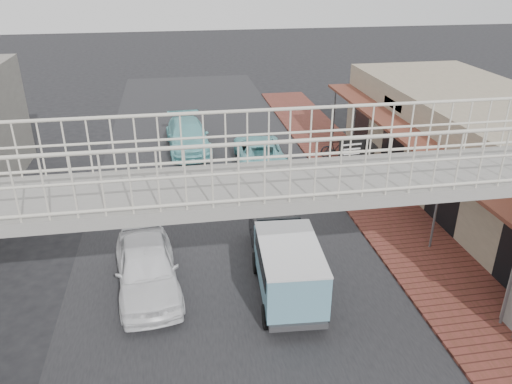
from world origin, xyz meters
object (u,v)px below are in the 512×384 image
object	(u,v)px
angkot_curb	(259,151)
angkot_van	(288,263)
white_hatchback	(147,267)
angkot_far	(188,136)
dark_sedan	(278,247)
motorcycle_near	(347,190)
motorcycle_far	(336,148)
arrow_sign	(369,149)

from	to	relation	value
angkot_curb	angkot_van	world-z (taller)	angkot_van
white_hatchback	angkot_far	xyz separation A→B (m)	(1.74, 12.04, -0.02)
dark_sedan	angkot_far	distance (m)	11.65
angkot_curb	motorcycle_near	bearing A→B (deg)	123.69
angkot_curb	motorcycle_far	bearing A→B (deg)	-176.58
white_hatchback	motorcycle_far	bearing A→B (deg)	40.62
dark_sedan	motorcycle_far	size ratio (longest dim) A/B	2.51
arrow_sign	motorcycle_far	bearing A→B (deg)	80.76
dark_sedan	angkot_van	world-z (taller)	angkot_van
white_hatchback	arrow_sign	world-z (taller)	arrow_sign
angkot_curb	motorcycle_far	world-z (taller)	angkot_curb
motorcycle_far	arrow_sign	distance (m)	5.49
angkot_far	dark_sedan	bearing A→B (deg)	-81.37
dark_sedan	arrow_sign	size ratio (longest dim) A/B	1.41
angkot_van	motorcycle_far	distance (m)	11.63
motorcycle_far	arrow_sign	size ratio (longest dim) A/B	0.56
angkot_far	arrow_sign	bearing A→B (deg)	-52.39
motorcycle_near	arrow_sign	world-z (taller)	arrow_sign
angkot_van	motorcycle_near	world-z (taller)	angkot_van
white_hatchback	angkot_far	size ratio (longest dim) A/B	0.88
white_hatchback	angkot_curb	bearing A→B (deg)	55.71
white_hatchback	motorcycle_near	xyz separation A→B (m)	(7.84, 4.70, -0.24)
motorcycle_near	dark_sedan	bearing A→B (deg)	124.43
dark_sedan	angkot_curb	size ratio (longest dim) A/B	0.84
angkot_curb	angkot_far	xyz separation A→B (m)	(-3.30, 2.65, 0.06)
arrow_sign	angkot_van	bearing A→B (deg)	-133.49
white_hatchback	motorcycle_near	world-z (taller)	white_hatchback
dark_sedan	motorcycle_far	distance (m)	10.00
angkot_curb	white_hatchback	bearing A→B (deg)	64.65
angkot_curb	angkot_far	world-z (taller)	angkot_far
white_hatchback	angkot_van	distance (m)	4.21
angkot_curb	motorcycle_far	xyz separation A→B (m)	(3.85, 0.04, -0.08)
motorcycle_far	arrow_sign	bearing A→B (deg)	171.41
angkot_far	arrow_sign	world-z (taller)	arrow_sign
angkot_curb	motorcycle_far	size ratio (longest dim) A/B	2.99
dark_sedan	arrow_sign	bearing A→B (deg)	41.21
angkot_curb	arrow_sign	size ratio (longest dim) A/B	1.68
motorcycle_near	motorcycle_far	bearing A→B (deg)	-25.56
dark_sedan	motorcycle_near	size ratio (longest dim) A/B	2.60
angkot_van	motorcycle_near	distance (m)	6.99
angkot_far	motorcycle_far	size ratio (longest dim) A/B	3.14
dark_sedan	arrow_sign	world-z (taller)	arrow_sign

